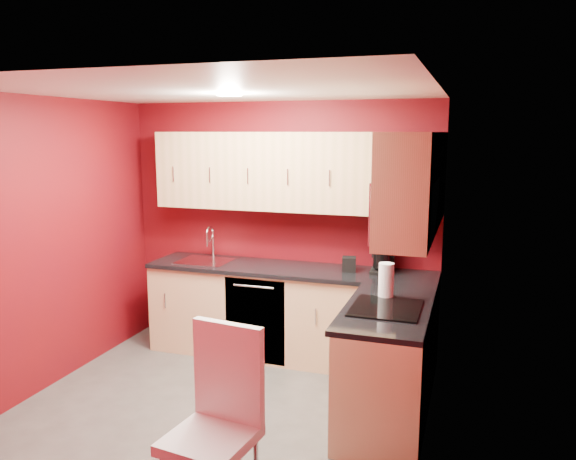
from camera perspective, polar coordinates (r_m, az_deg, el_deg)
The scene contains 21 objects.
floor at distance 4.77m, azimuth -6.97°, elevation -17.60°, with size 3.20×3.20×0.00m, color #514F4C.
ceiling at distance 4.25m, azimuth -7.70°, elevation 13.89°, with size 3.20×3.20×0.00m, color white.
wall_back at distance 5.70m, azimuth -0.79°, elevation 0.34°, with size 3.20×3.20×0.00m, color #5F090C.
wall_front at distance 3.11m, azimuth -19.47°, elevation -8.46°, with size 3.20×3.20×0.00m, color #5F090C.
wall_left at distance 5.23m, azimuth -23.34°, elevation -1.37°, with size 3.00×3.00×0.00m, color #5F090C.
wall_right at distance 3.94m, azimuth 14.26°, elevation -4.35°, with size 3.00×3.00×0.00m, color #5F090C.
base_cabinets_back at distance 5.56m, azimuth 0.17°, elevation -8.57°, with size 2.80×0.60×0.87m, color tan.
base_cabinets_right at distance 4.46m, azimuth 10.10°, elevation -13.53°, with size 0.60×1.30×0.87m, color tan.
countertop_back at distance 5.42m, azimuth 0.12°, elevation -4.05°, with size 2.80×0.63×0.04m, color black.
countertop_right at distance 4.29m, azimuth 10.05°, elevation -8.01°, with size 0.63×1.27×0.04m, color black.
upper_cabinets_back at distance 5.41m, azimuth 0.59°, elevation 5.95°, with size 2.80×0.35×0.75m, color tan.
upper_cabinets_right at distance 4.28m, azimuth 12.73°, elevation 5.50°, with size 0.35×1.55×0.75m.
microwave at distance 4.07m, azimuth 11.82°, elevation 2.10°, with size 0.42×0.76×0.42m.
cooktop at distance 4.25m, azimuth 9.93°, elevation -7.82°, with size 0.50×0.55×0.01m, color black.
sink at distance 5.76m, azimuth -8.36°, elevation -2.76°, with size 0.52×0.42×0.35m.
dishwasher_front at distance 5.39m, azimuth -3.37°, elevation -9.22°, with size 0.60×0.02×0.82m, color black.
downlight at distance 4.52m, azimuth -5.98°, elevation 13.50°, with size 0.20×0.20×0.01m, color white.
coffee_maker at distance 5.26m, azimuth 9.56°, elevation -2.53°, with size 0.20×0.27×0.34m, color black, non-canonical shape.
napkin_holder at distance 5.29m, azimuth 6.22°, elevation -3.47°, with size 0.13×0.13×0.14m, color black, non-canonical shape.
paper_towel at distance 4.49m, azimuth 9.94°, elevation -5.08°, with size 0.16×0.16×0.28m, color white, non-canonical shape.
dining_chair at distance 3.36m, azimuth -7.95°, elevation -19.42°, with size 0.45×0.47×1.12m, color silver, non-canonical shape.
Camera 1 is at (1.85, -3.81, 2.20)m, focal length 35.00 mm.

